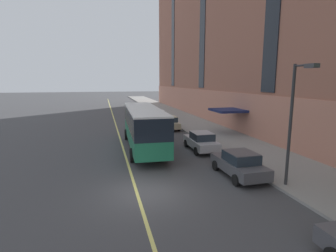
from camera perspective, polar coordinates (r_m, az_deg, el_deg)
The scene contains 11 objects.
ground_plane at distance 13.99m, azimuth -4.55°, elevation -14.20°, with size 260.00×260.00×0.00m, color #424244.
sidewalk at distance 20.28m, azimuth 22.00°, elevation -6.99°, with size 5.64×160.00×0.15m, color gray.
city_bus at distance 21.90m, azimuth -5.34°, elevation 0.16°, with size 3.07×11.50×3.48m.
parked_car_white_1 at distance 37.55m, azimuth -2.17°, elevation 2.31°, with size 2.17×4.62×1.56m.
parked_car_green_3 at distance 46.11m, azimuth -4.20°, elevation 3.68°, with size 2.00×4.35×1.56m.
parked_car_silver_4 at distance 21.75m, azimuth 7.24°, elevation -3.30°, with size 1.98×4.29×1.56m.
parked_car_champagne_6 at distance 31.08m, azimuth 0.33°, elevation 0.74°, with size 2.02×4.61×1.56m.
parked_car_darkgray_7 at distance 16.39m, azimuth 15.25°, elevation -7.95°, with size 2.04×4.23×1.56m.
street_lamp at distance 14.77m, azimuth 25.87°, elevation 2.64°, with size 0.36×1.48×6.37m.
fire_hydrant at distance 26.18m, azimuth 7.23°, elevation -1.70°, with size 0.42×0.24×0.72m.
lane_centerline at distance 16.69m, azimuth -8.08°, elevation -10.19°, with size 0.16×140.00×0.01m, color #E0D66B.
Camera 1 is at (-2.02, -12.62, 5.69)m, focal length 28.00 mm.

